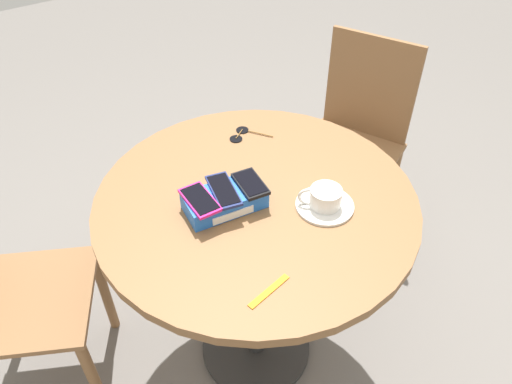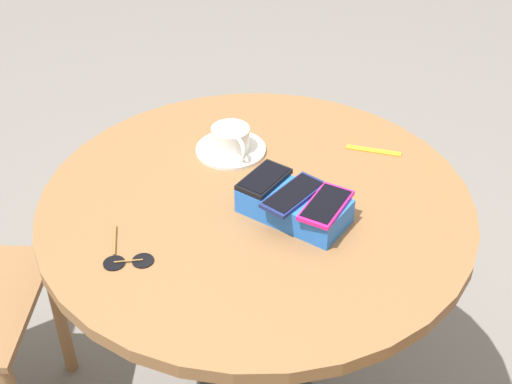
{
  "view_description": "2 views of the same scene",
  "coord_description": "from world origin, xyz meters",
  "px_view_note": "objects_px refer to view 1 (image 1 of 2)",
  "views": [
    {
      "loc": [
        -0.58,
        -0.86,
        1.73
      ],
      "look_at": [
        0.0,
        0.0,
        0.8
      ],
      "focal_mm": 35.0,
      "sensor_mm": 36.0,
      "label": 1
    },
    {
      "loc": [
        -0.54,
        1.05,
        1.7
      ],
      "look_at": [
        0.0,
        0.0,
        0.8
      ],
      "focal_mm": 50.0,
      "sensor_mm": 36.0,
      "label": 2
    }
  ],
  "objects_px": {
    "phone_black": "(250,183)",
    "phone_box": "(225,200)",
    "coffee_cup": "(325,197)",
    "phone_navy": "(223,190)",
    "saucer": "(325,205)",
    "phone_magenta": "(200,200)",
    "round_table": "(256,231)",
    "chair_near_window": "(352,143)",
    "lanyard_strap": "(269,291)",
    "sunglasses": "(242,134)",
    "chair_far_side": "(1,295)"
  },
  "relations": [
    {
      "from": "round_table",
      "to": "saucer",
      "type": "relative_size",
      "value": 5.67
    },
    {
      "from": "round_table",
      "to": "sunglasses",
      "type": "height_order",
      "value": "sunglasses"
    },
    {
      "from": "phone_magenta",
      "to": "saucer",
      "type": "bearing_deg",
      "value": -27.91
    },
    {
      "from": "phone_black",
      "to": "phone_box",
      "type": "bearing_deg",
      "value": 170.23
    },
    {
      "from": "sunglasses",
      "to": "phone_navy",
      "type": "bearing_deg",
      "value": -130.89
    },
    {
      "from": "phone_magenta",
      "to": "sunglasses",
      "type": "distance_m",
      "value": 0.4
    },
    {
      "from": "saucer",
      "to": "chair_near_window",
      "type": "relative_size",
      "value": 0.18
    },
    {
      "from": "phone_box",
      "to": "phone_navy",
      "type": "bearing_deg",
      "value": 82.81
    },
    {
      "from": "phone_navy",
      "to": "phone_magenta",
      "type": "bearing_deg",
      "value": 178.17
    },
    {
      "from": "phone_box",
      "to": "saucer",
      "type": "distance_m",
      "value": 0.28
    },
    {
      "from": "phone_magenta",
      "to": "lanyard_strap",
      "type": "height_order",
      "value": "phone_magenta"
    },
    {
      "from": "round_table",
      "to": "phone_black",
      "type": "xyz_separation_m",
      "value": [
        -0.02,
        0.0,
        0.2
      ]
    },
    {
      "from": "phone_black",
      "to": "coffee_cup",
      "type": "relative_size",
      "value": 1.16
    },
    {
      "from": "saucer",
      "to": "lanyard_strap",
      "type": "height_order",
      "value": "saucer"
    },
    {
      "from": "chair_near_window",
      "to": "sunglasses",
      "type": "bearing_deg",
      "value": -174.2
    },
    {
      "from": "phone_magenta",
      "to": "phone_navy",
      "type": "bearing_deg",
      "value": -1.83
    },
    {
      "from": "round_table",
      "to": "phone_box",
      "type": "xyz_separation_m",
      "value": [
        -0.09,
        0.01,
        0.16
      ]
    },
    {
      "from": "lanyard_strap",
      "to": "phone_magenta",
      "type": "bearing_deg",
      "value": 91.14
    },
    {
      "from": "coffee_cup",
      "to": "chair_near_window",
      "type": "height_order",
      "value": "chair_near_window"
    },
    {
      "from": "lanyard_strap",
      "to": "phone_black",
      "type": "bearing_deg",
      "value": 64.19
    },
    {
      "from": "phone_black",
      "to": "coffee_cup",
      "type": "bearing_deg",
      "value": -42.1
    },
    {
      "from": "phone_magenta",
      "to": "coffee_cup",
      "type": "distance_m",
      "value": 0.34
    },
    {
      "from": "chair_near_window",
      "to": "chair_far_side",
      "type": "xyz_separation_m",
      "value": [
        -1.44,
        0.02,
        -0.0
      ]
    },
    {
      "from": "round_table",
      "to": "chair_near_window",
      "type": "xyz_separation_m",
      "value": [
        0.73,
        0.34,
        -0.18
      ]
    },
    {
      "from": "sunglasses",
      "to": "chair_far_side",
      "type": "bearing_deg",
      "value": 174.64
    },
    {
      "from": "phone_navy",
      "to": "saucer",
      "type": "xyz_separation_m",
      "value": [
        0.23,
        -0.16,
        -0.05
      ]
    },
    {
      "from": "sunglasses",
      "to": "chair_near_window",
      "type": "bearing_deg",
      "value": 5.8
    },
    {
      "from": "phone_magenta",
      "to": "phone_black",
      "type": "relative_size",
      "value": 1.06
    },
    {
      "from": "lanyard_strap",
      "to": "chair_near_window",
      "type": "height_order",
      "value": "chair_near_window"
    },
    {
      "from": "phone_box",
      "to": "phone_magenta",
      "type": "height_order",
      "value": "phone_magenta"
    },
    {
      "from": "saucer",
      "to": "chair_far_side",
      "type": "relative_size",
      "value": 0.18
    },
    {
      "from": "phone_magenta",
      "to": "chair_near_window",
      "type": "bearing_deg",
      "value": 19.61
    },
    {
      "from": "phone_magenta",
      "to": "saucer",
      "type": "distance_m",
      "value": 0.34
    },
    {
      "from": "chair_near_window",
      "to": "chair_far_side",
      "type": "relative_size",
      "value": 0.99
    },
    {
      "from": "phone_black",
      "to": "coffee_cup",
      "type": "height_order",
      "value": "phone_black"
    },
    {
      "from": "phone_navy",
      "to": "sunglasses",
      "type": "xyz_separation_m",
      "value": [
        0.22,
        0.26,
        -0.06
      ]
    },
    {
      "from": "saucer",
      "to": "phone_navy",
      "type": "bearing_deg",
      "value": 145.6
    },
    {
      "from": "phone_black",
      "to": "sunglasses",
      "type": "xyz_separation_m",
      "value": [
        0.15,
        0.28,
        -0.06
      ]
    },
    {
      "from": "lanyard_strap",
      "to": "sunglasses",
      "type": "distance_m",
      "value": 0.63
    },
    {
      "from": "phone_box",
      "to": "phone_black",
      "type": "bearing_deg",
      "value": -9.77
    },
    {
      "from": "phone_magenta",
      "to": "chair_far_side",
      "type": "height_order",
      "value": "chair_far_side"
    },
    {
      "from": "phone_magenta",
      "to": "chair_near_window",
      "type": "height_order",
      "value": "chair_near_window"
    },
    {
      "from": "saucer",
      "to": "coffee_cup",
      "type": "xyz_separation_m",
      "value": [
        -0.0,
        0.0,
        0.03
      ]
    },
    {
      "from": "chair_near_window",
      "to": "round_table",
      "type": "bearing_deg",
      "value": -155.02
    },
    {
      "from": "lanyard_strap",
      "to": "phone_box",
      "type": "bearing_deg",
      "value": 77.94
    },
    {
      "from": "chair_far_side",
      "to": "round_table",
      "type": "bearing_deg",
      "value": -26.72
    },
    {
      "from": "round_table",
      "to": "sunglasses",
      "type": "bearing_deg",
      "value": 64.69
    },
    {
      "from": "lanyard_strap",
      "to": "chair_near_window",
      "type": "relative_size",
      "value": 0.14
    },
    {
      "from": "phone_navy",
      "to": "phone_black",
      "type": "distance_m",
      "value": 0.08
    },
    {
      "from": "saucer",
      "to": "lanyard_strap",
      "type": "distance_m",
      "value": 0.33
    }
  ]
}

